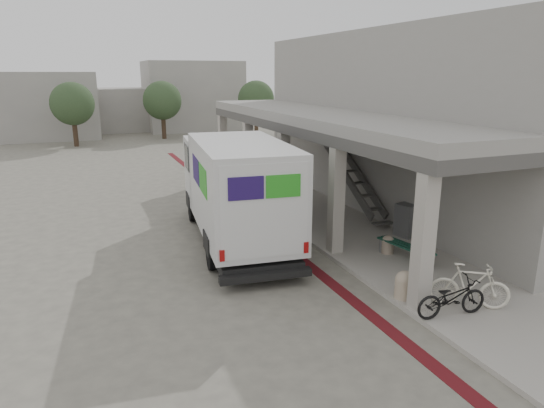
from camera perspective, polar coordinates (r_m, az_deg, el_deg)
name	(u,v)px	position (r m, az deg, el deg)	size (l,w,h in m)	color
ground	(278,271)	(13.86, 0.68, -7.84)	(120.00, 120.00, 0.00)	#625D54
bike_lane_stripe	(282,244)	(15.94, 1.24, -4.69)	(0.35, 40.00, 0.01)	#541015
sidewalk	(396,250)	(15.71, 14.33, -5.27)	(4.40, 28.00, 0.12)	#A29B91
transit_building	(392,125)	(20.17, 13.99, 8.99)	(7.60, 17.00, 7.00)	gray
distant_backdrop	(98,104)	(47.78, -19.79, 11.04)	(28.00, 10.00, 6.50)	gray
tree_left	(72,104)	(39.84, -22.44, 10.83)	(3.20, 3.20, 4.80)	#38281C
tree_mid	(162,101)	(42.40, -12.79, 11.78)	(3.20, 3.20, 4.80)	#38281C
tree_right	(256,99)	(43.48, -1.88, 12.21)	(3.20, 3.20, 4.80)	#38281C
fedex_truck	(235,188)	(15.71, -4.33, 1.93)	(3.35, 8.28, 3.44)	black
bench	(405,249)	(14.72, 15.42, -5.15)	(0.75, 1.98, 0.45)	gray
bollard_near	(404,284)	(12.32, 15.31, -9.12)	(0.46, 0.46, 0.69)	tan
bollard_far	(388,244)	(15.15, 13.46, -4.62)	(0.37, 0.37, 0.56)	gray
utility_cabinet	(406,220)	(16.76, 15.49, -1.86)	(0.49, 0.66, 1.10)	slate
bicycle_black	(452,298)	(11.72, 20.38, -10.29)	(0.60, 1.71, 0.90)	black
bicycle_cream	(470,286)	(12.24, 22.23, -8.89)	(0.51, 1.81, 1.09)	silver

